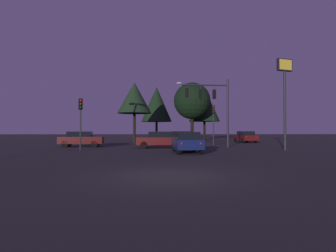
{
  "coord_description": "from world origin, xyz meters",
  "views": [
    {
      "loc": [
        -0.47,
        -9.72,
        1.62
      ],
      "look_at": [
        0.78,
        16.73,
        2.06
      ],
      "focal_mm": 28.78,
      "sensor_mm": 36.0,
      "label": 1
    }
  ],
  "objects_px": {
    "car_nearside_lane": "(187,142)",
    "tree_left_far": "(192,101)",
    "car_crossing_right": "(81,139)",
    "car_far_lane": "(181,137)",
    "traffic_signal_mast_arm": "(212,100)",
    "car_parked_lot": "(245,137)",
    "tree_behind_sign": "(134,98)",
    "tree_right_cluster": "(204,105)",
    "store_sign_illuminated": "(285,84)",
    "car_crossing_left": "(160,139)",
    "traffic_light_corner_left": "(213,117)",
    "traffic_light_corner_right": "(81,114)",
    "tree_center_horizon": "(157,104)"
  },
  "relations": [
    {
      "from": "car_far_lane",
      "to": "car_crossing_right",
      "type": "bearing_deg",
      "value": -141.22
    },
    {
      "from": "car_far_lane",
      "to": "car_nearside_lane",
      "type": "bearing_deg",
      "value": -93.82
    },
    {
      "from": "tree_left_far",
      "to": "car_crossing_left",
      "type": "bearing_deg",
      "value": -107.36
    },
    {
      "from": "car_crossing_right",
      "to": "car_far_lane",
      "type": "xyz_separation_m",
      "value": [
        10.78,
        8.66,
        0.0
      ]
    },
    {
      "from": "traffic_light_corner_left",
      "to": "car_parked_lot",
      "type": "distance_m",
      "value": 9.26
    },
    {
      "from": "car_nearside_lane",
      "to": "store_sign_illuminated",
      "type": "height_order",
      "value": "store_sign_illuminated"
    },
    {
      "from": "traffic_signal_mast_arm",
      "to": "tree_left_far",
      "type": "xyz_separation_m",
      "value": [
        0.26,
        16.2,
        1.69
      ]
    },
    {
      "from": "car_parked_lot",
      "to": "tree_left_far",
      "type": "relative_size",
      "value": 0.51
    },
    {
      "from": "tree_left_far",
      "to": "store_sign_illuminated",
      "type": "bearing_deg",
      "value": -76.97
    },
    {
      "from": "car_far_lane",
      "to": "car_crossing_left",
      "type": "bearing_deg",
      "value": -105.26
    },
    {
      "from": "traffic_light_corner_left",
      "to": "car_nearside_lane",
      "type": "bearing_deg",
      "value": -113.21
    },
    {
      "from": "car_parked_lot",
      "to": "tree_behind_sign",
      "type": "distance_m",
      "value": 15.7
    },
    {
      "from": "tree_behind_sign",
      "to": "tree_left_far",
      "type": "relative_size",
      "value": 0.84
    },
    {
      "from": "car_crossing_left",
      "to": "car_parked_lot",
      "type": "xyz_separation_m",
      "value": [
        11.74,
        10.82,
        0.0
      ]
    },
    {
      "from": "traffic_light_corner_left",
      "to": "car_crossing_right",
      "type": "xyz_separation_m",
      "value": [
        -13.73,
        -1.81,
        -2.3
      ]
    },
    {
      "from": "car_far_lane",
      "to": "tree_center_horizon",
      "type": "bearing_deg",
      "value": 112.18
    },
    {
      "from": "car_nearside_lane",
      "to": "tree_behind_sign",
      "type": "height_order",
      "value": "tree_behind_sign"
    },
    {
      "from": "car_parked_lot",
      "to": "tree_right_cluster",
      "type": "bearing_deg",
      "value": 109.44
    },
    {
      "from": "traffic_signal_mast_arm",
      "to": "car_nearside_lane",
      "type": "distance_m",
      "value": 8.12
    },
    {
      "from": "car_crossing_left",
      "to": "tree_left_far",
      "type": "xyz_separation_m",
      "value": [
        5.38,
        17.21,
        5.48
      ]
    },
    {
      "from": "car_crossing_left",
      "to": "tree_left_far",
      "type": "height_order",
      "value": "tree_left_far"
    },
    {
      "from": "car_crossing_left",
      "to": "car_far_lane",
      "type": "bearing_deg",
      "value": 74.74
    },
    {
      "from": "traffic_signal_mast_arm",
      "to": "tree_behind_sign",
      "type": "xyz_separation_m",
      "value": [
        -8.19,
        8.16,
        1.16
      ]
    },
    {
      "from": "car_far_lane",
      "to": "car_parked_lot",
      "type": "distance_m",
      "value": 8.77
    },
    {
      "from": "car_nearside_lane",
      "to": "car_far_lane",
      "type": "relative_size",
      "value": 0.85
    },
    {
      "from": "tree_behind_sign",
      "to": "tree_right_cluster",
      "type": "relative_size",
      "value": 0.86
    },
    {
      "from": "traffic_light_corner_left",
      "to": "car_crossing_left",
      "type": "distance_m",
      "value": 7.49
    },
    {
      "from": "traffic_light_corner_left",
      "to": "tree_behind_sign",
      "type": "relative_size",
      "value": 0.57
    },
    {
      "from": "traffic_light_corner_right",
      "to": "tree_left_far",
      "type": "relative_size",
      "value": 0.46
    },
    {
      "from": "tree_right_cluster",
      "to": "car_parked_lot",
      "type": "bearing_deg",
      "value": -70.56
    },
    {
      "from": "traffic_light_corner_right",
      "to": "car_parked_lot",
      "type": "distance_m",
      "value": 22.95
    },
    {
      "from": "traffic_signal_mast_arm",
      "to": "tree_right_cluster",
      "type": "xyz_separation_m",
      "value": [
        2.96,
        20.18,
        1.52
      ]
    },
    {
      "from": "car_parked_lot",
      "to": "tree_right_cluster",
      "type": "relative_size",
      "value": 0.52
    },
    {
      "from": "car_crossing_right",
      "to": "traffic_light_corner_left",
      "type": "bearing_deg",
      "value": 7.5
    },
    {
      "from": "car_nearside_lane",
      "to": "car_crossing_right",
      "type": "height_order",
      "value": "same"
    },
    {
      "from": "car_crossing_right",
      "to": "store_sign_illuminated",
      "type": "xyz_separation_m",
      "value": [
        18.0,
        -5.71,
        4.66
      ]
    },
    {
      "from": "car_crossing_left",
      "to": "tree_center_horizon",
      "type": "height_order",
      "value": "tree_center_horizon"
    },
    {
      "from": "tree_behind_sign",
      "to": "tree_right_cluster",
      "type": "xyz_separation_m",
      "value": [
        11.15,
        12.02,
        0.36
      ]
    },
    {
      "from": "car_nearside_lane",
      "to": "tree_left_far",
      "type": "xyz_separation_m",
      "value": [
        3.5,
        22.61,
        5.49
      ]
    },
    {
      "from": "tree_right_cluster",
      "to": "car_far_lane",
      "type": "bearing_deg",
      "value": -116.35
    },
    {
      "from": "traffic_light_corner_right",
      "to": "store_sign_illuminated",
      "type": "relative_size",
      "value": 0.56
    },
    {
      "from": "car_crossing_right",
      "to": "tree_left_far",
      "type": "bearing_deg",
      "value": 48.68
    },
    {
      "from": "car_parked_lot",
      "to": "store_sign_illuminated",
      "type": "xyz_separation_m",
      "value": [
        -1.56,
        -14.33,
        4.66
      ]
    },
    {
      "from": "traffic_signal_mast_arm",
      "to": "tree_left_far",
      "type": "bearing_deg",
      "value": 89.08
    },
    {
      "from": "car_nearside_lane",
      "to": "tree_behind_sign",
      "type": "distance_m",
      "value": 16.16
    },
    {
      "from": "car_crossing_right",
      "to": "car_far_lane",
      "type": "height_order",
      "value": "same"
    },
    {
      "from": "traffic_light_corner_left",
      "to": "car_nearside_lane",
      "type": "relative_size",
      "value": 1.06
    },
    {
      "from": "car_crossing_left",
      "to": "car_crossing_right",
      "type": "height_order",
      "value": "same"
    },
    {
      "from": "car_nearside_lane",
      "to": "tree_center_horizon",
      "type": "bearing_deg",
      "value": 94.99
    },
    {
      "from": "traffic_signal_mast_arm",
      "to": "store_sign_illuminated",
      "type": "xyz_separation_m",
      "value": [
        5.05,
        -4.52,
        0.87
      ]
    }
  ]
}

